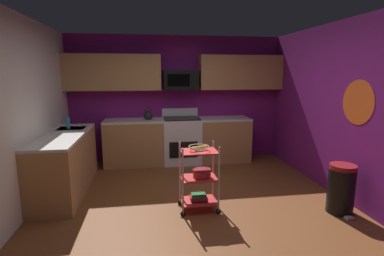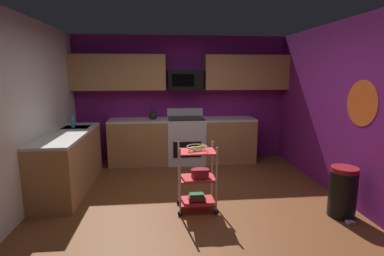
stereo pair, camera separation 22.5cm
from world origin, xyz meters
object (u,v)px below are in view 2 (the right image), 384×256
(mixing_bowl_large, at_px, (200,173))
(book_stack, at_px, (197,197))
(oven_range, at_px, (186,140))
(rolling_cart, at_px, (197,178))
(trash_can, at_px, (343,192))
(microwave, at_px, (185,80))
(fruit_bowl, at_px, (197,147))
(kettle, at_px, (153,115))
(dish_soap_bottle, at_px, (73,122))

(mixing_bowl_large, distance_m, book_stack, 0.35)
(oven_range, height_order, rolling_cart, oven_range)
(mixing_bowl_large, bearing_deg, rolling_cart, 180.00)
(oven_range, height_order, trash_can, oven_range)
(oven_range, distance_m, book_stack, 2.22)
(microwave, distance_m, book_stack, 2.76)
(trash_can, bearing_deg, fruit_bowl, 169.02)
(fruit_bowl, distance_m, kettle, 2.29)
(oven_range, distance_m, mixing_bowl_large, 2.20)
(rolling_cart, distance_m, fruit_bowl, 0.43)
(microwave, relative_size, kettle, 2.65)
(mixing_bowl_large, xyz_separation_m, dish_soap_bottle, (-2.02, 1.40, 0.50))
(rolling_cart, relative_size, mixing_bowl_large, 3.63)
(book_stack, bearing_deg, kettle, 106.35)
(microwave, height_order, trash_can, microwave)
(rolling_cart, bearing_deg, book_stack, 180.00)
(kettle, bearing_deg, mixing_bowl_large, -72.62)
(fruit_bowl, bearing_deg, kettle, 106.35)
(fruit_bowl, xyz_separation_m, mixing_bowl_large, (0.04, -0.00, -0.36))
(kettle, relative_size, dish_soap_bottle, 1.32)
(book_stack, bearing_deg, rolling_cart, 0.00)
(rolling_cart, distance_m, trash_can, 1.90)
(rolling_cart, bearing_deg, mixing_bowl_large, 0.00)
(mixing_bowl_large, xyz_separation_m, kettle, (-0.69, 2.19, 0.48))
(kettle, bearing_deg, rolling_cart, -73.65)
(fruit_bowl, bearing_deg, mixing_bowl_large, -0.00)
(kettle, height_order, dish_soap_bottle, kettle)
(fruit_bowl, distance_m, book_stack, 0.70)
(oven_range, xyz_separation_m, dish_soap_bottle, (-2.00, -0.79, 0.54))
(rolling_cart, distance_m, mixing_bowl_large, 0.08)
(microwave, bearing_deg, trash_can, -55.41)
(oven_range, xyz_separation_m, trash_can, (1.83, -2.56, -0.15))
(kettle, bearing_deg, book_stack, -73.65)
(fruit_bowl, relative_size, book_stack, 1.18)
(rolling_cart, relative_size, kettle, 3.47)
(microwave, bearing_deg, rolling_cart, -90.60)
(fruit_bowl, height_order, mixing_bowl_large, fruit_bowl)
(mixing_bowl_large, height_order, dish_soap_bottle, dish_soap_bottle)
(fruit_bowl, bearing_deg, book_stack, -90.00)
(mixing_bowl_large, relative_size, book_stack, 1.09)
(rolling_cart, xyz_separation_m, mixing_bowl_large, (0.04, 0.00, 0.07))
(book_stack, distance_m, trash_can, 1.90)
(microwave, height_order, rolling_cart, microwave)
(oven_range, relative_size, trash_can, 1.67)
(microwave, distance_m, fruit_bowl, 2.44)
(kettle, xyz_separation_m, dish_soap_bottle, (-1.34, -0.79, 0.02))
(microwave, distance_m, kettle, 0.98)
(oven_range, height_order, microwave, microwave)
(rolling_cart, distance_m, kettle, 2.35)
(mixing_bowl_large, bearing_deg, trash_can, -11.23)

